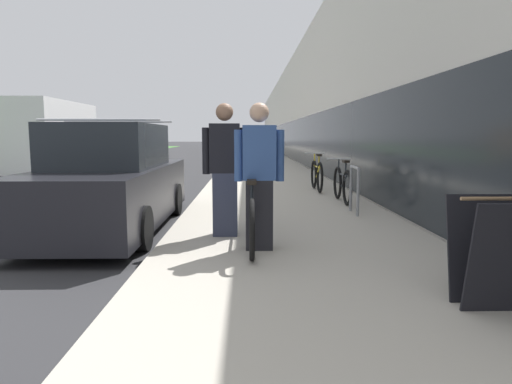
{
  "coord_description": "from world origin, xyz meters",
  "views": [
    {
      "loc": [
        5.11,
        -4.55,
        1.51
      ],
      "look_at": [
        5.46,
        13.44,
        -0.72
      ],
      "focal_mm": 32.0,
      "sensor_mm": 36.0,
      "label": 1
    }
  ],
  "objects_px": {
    "moving_truck": "(51,139)",
    "person_rider": "(259,177)",
    "tandem_bicycle": "(251,215)",
    "cruiser_bike_nearest": "(342,184)",
    "bike_rack_hoop": "(354,185)",
    "person_bystander": "(225,170)",
    "parked_sedan_curbside": "(112,183)",
    "sandwich_board_sign": "(492,252)",
    "cruiser_bike_middle": "(317,175)"
  },
  "relations": [
    {
      "from": "cruiser_bike_middle",
      "to": "tandem_bicycle",
      "type": "bearing_deg",
      "value": -106.74
    },
    {
      "from": "cruiser_bike_nearest",
      "to": "tandem_bicycle",
      "type": "bearing_deg",
      "value": -117.86
    },
    {
      "from": "person_rider",
      "to": "cruiser_bike_nearest",
      "type": "xyz_separation_m",
      "value": [
        1.83,
        3.93,
        -0.51
      ]
    },
    {
      "from": "sandwich_board_sign",
      "to": "person_rider",
      "type": "bearing_deg",
      "value": 133.21
    },
    {
      "from": "person_bystander",
      "to": "moving_truck",
      "type": "bearing_deg",
      "value": 122.22
    },
    {
      "from": "person_rider",
      "to": "parked_sedan_curbside",
      "type": "xyz_separation_m",
      "value": [
        -2.31,
        1.81,
        -0.26
      ]
    },
    {
      "from": "tandem_bicycle",
      "to": "cruiser_bike_middle",
      "type": "xyz_separation_m",
      "value": [
        1.7,
        5.65,
        0.02
      ]
    },
    {
      "from": "person_bystander",
      "to": "bike_rack_hoop",
      "type": "distance_m",
      "value": 2.82
    },
    {
      "from": "cruiser_bike_middle",
      "to": "parked_sedan_curbside",
      "type": "xyz_separation_m",
      "value": [
        -3.91,
        -4.12,
        0.23
      ]
    },
    {
      "from": "person_rider",
      "to": "moving_truck",
      "type": "distance_m",
      "value": 14.43
    },
    {
      "from": "bike_rack_hoop",
      "to": "cruiser_bike_middle",
      "type": "xyz_separation_m",
      "value": [
        -0.14,
        3.44,
        -0.12
      ]
    },
    {
      "from": "tandem_bicycle",
      "to": "bike_rack_hoop",
      "type": "xyz_separation_m",
      "value": [
        1.84,
        2.21,
        0.14
      ]
    },
    {
      "from": "person_bystander",
      "to": "moving_truck",
      "type": "height_order",
      "value": "moving_truck"
    },
    {
      "from": "person_rider",
      "to": "parked_sedan_curbside",
      "type": "height_order",
      "value": "person_rider"
    },
    {
      "from": "bike_rack_hoop",
      "to": "cruiser_bike_middle",
      "type": "relative_size",
      "value": 0.49
    },
    {
      "from": "bike_rack_hoop",
      "to": "sandwich_board_sign",
      "type": "distance_m",
      "value": 4.43
    },
    {
      "from": "person_bystander",
      "to": "tandem_bicycle",
      "type": "bearing_deg",
      "value": -53.77
    },
    {
      "from": "tandem_bicycle",
      "to": "cruiser_bike_nearest",
      "type": "bearing_deg",
      "value": 62.14
    },
    {
      "from": "cruiser_bike_middle",
      "to": "sandwich_board_sign",
      "type": "bearing_deg",
      "value": -88.47
    },
    {
      "from": "moving_truck",
      "to": "cruiser_bike_nearest",
      "type": "bearing_deg",
      "value": -41.13
    },
    {
      "from": "person_bystander",
      "to": "cruiser_bike_middle",
      "type": "distance_m",
      "value": 5.58
    },
    {
      "from": "person_rider",
      "to": "moving_truck",
      "type": "height_order",
      "value": "moving_truck"
    },
    {
      "from": "moving_truck",
      "to": "parked_sedan_curbside",
      "type": "bearing_deg",
      "value": -62.77
    },
    {
      "from": "person_bystander",
      "to": "sandwich_board_sign",
      "type": "relative_size",
      "value": 2.01
    },
    {
      "from": "person_rider",
      "to": "person_bystander",
      "type": "bearing_deg",
      "value": 120.09
    },
    {
      "from": "person_bystander",
      "to": "person_rider",
      "type": "bearing_deg",
      "value": -59.91
    },
    {
      "from": "moving_truck",
      "to": "person_rider",
      "type": "bearing_deg",
      "value": -57.91
    },
    {
      "from": "bike_rack_hoop",
      "to": "cruiser_bike_middle",
      "type": "height_order",
      "value": "cruiser_bike_middle"
    },
    {
      "from": "person_rider",
      "to": "cruiser_bike_middle",
      "type": "relative_size",
      "value": 1.02
    },
    {
      "from": "sandwich_board_sign",
      "to": "cruiser_bike_nearest",
      "type": "bearing_deg",
      "value": 89.86
    },
    {
      "from": "moving_truck",
      "to": "cruiser_bike_middle",
      "type": "bearing_deg",
      "value": -34.13
    },
    {
      "from": "sandwich_board_sign",
      "to": "moving_truck",
      "type": "xyz_separation_m",
      "value": [
        -9.48,
        14.15,
        0.81
      ]
    },
    {
      "from": "bike_rack_hoop",
      "to": "cruiser_bike_middle",
      "type": "bearing_deg",
      "value": 92.37
    },
    {
      "from": "bike_rack_hoop",
      "to": "cruiser_bike_nearest",
      "type": "relative_size",
      "value": 0.51
    },
    {
      "from": "cruiser_bike_nearest",
      "to": "person_rider",
      "type": "bearing_deg",
      "value": -114.97
    },
    {
      "from": "cruiser_bike_nearest",
      "to": "parked_sedan_curbside",
      "type": "relative_size",
      "value": 0.36
    },
    {
      "from": "bike_rack_hoop",
      "to": "moving_truck",
      "type": "bearing_deg",
      "value": 134.08
    },
    {
      "from": "sandwich_board_sign",
      "to": "tandem_bicycle",
      "type": "bearing_deg",
      "value": 130.66
    },
    {
      "from": "person_bystander",
      "to": "parked_sedan_curbside",
      "type": "height_order",
      "value": "person_bystander"
    },
    {
      "from": "tandem_bicycle",
      "to": "cruiser_bike_nearest",
      "type": "height_order",
      "value": "cruiser_bike_nearest"
    },
    {
      "from": "person_rider",
      "to": "parked_sedan_curbside",
      "type": "bearing_deg",
      "value": 141.82
    },
    {
      "from": "person_bystander",
      "to": "parked_sedan_curbside",
      "type": "relative_size",
      "value": 0.39
    },
    {
      "from": "cruiser_bike_middle",
      "to": "parked_sedan_curbside",
      "type": "bearing_deg",
      "value": -133.48
    },
    {
      "from": "moving_truck",
      "to": "bike_rack_hoop",
      "type": "bearing_deg",
      "value": -45.92
    },
    {
      "from": "sandwich_board_sign",
      "to": "parked_sedan_curbside",
      "type": "height_order",
      "value": "parked_sedan_curbside"
    },
    {
      "from": "cruiser_bike_middle",
      "to": "person_bystander",
      "type": "bearing_deg",
      "value": -111.69
    },
    {
      "from": "moving_truck",
      "to": "tandem_bicycle",
      "type": "bearing_deg",
      "value": -57.61
    },
    {
      "from": "person_bystander",
      "to": "cruiser_bike_middle",
      "type": "bearing_deg",
      "value": 68.31
    },
    {
      "from": "person_bystander",
      "to": "sandwich_board_sign",
      "type": "bearing_deg",
      "value": -50.09
    },
    {
      "from": "cruiser_bike_nearest",
      "to": "cruiser_bike_middle",
      "type": "height_order",
      "value": "cruiser_bike_middle"
    }
  ]
}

